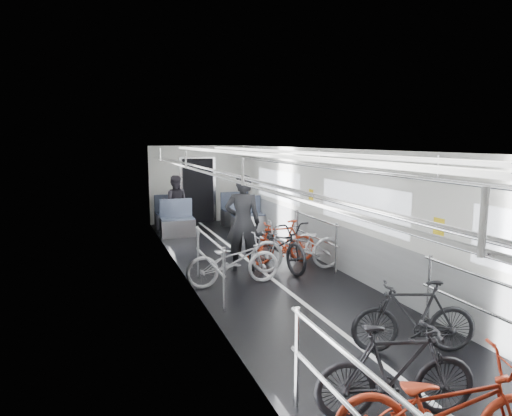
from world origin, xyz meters
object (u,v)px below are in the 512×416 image
at_px(bike_left_mid, 396,372).
at_px(person_standing, 243,223).
at_px(bike_aisle, 279,244).
at_px(bike_right_far, 282,242).
at_px(person_seated, 175,202).
at_px(bike_left_near, 443,408).
at_px(bike_right_near, 414,317).
at_px(bike_left_far, 233,261).
at_px(bike_right_mid, 298,246).

bearing_deg(bike_left_mid, person_standing, 12.44).
height_order(bike_aisle, person_standing, person_standing).
height_order(bike_right_far, person_seated, person_seated).
relative_size(bike_left_near, bike_right_near, 1.15).
relative_size(bike_aisle, person_standing, 1.00).
height_order(person_standing, person_seated, person_standing).
distance_m(bike_right_near, bike_right_far, 4.27).
relative_size(bike_right_far, bike_aisle, 0.80).
xyz_separation_m(bike_left_far, bike_right_mid, (1.45, 0.43, 0.05)).
xyz_separation_m(bike_left_near, bike_right_far, (1.08, 5.92, 0.00)).
xyz_separation_m(bike_left_mid, bike_left_far, (-0.27, 4.29, -0.01)).
bearing_deg(bike_aisle, bike_right_mid, -57.89).
xyz_separation_m(bike_left_mid, person_standing, (0.17, 5.13, 0.50)).
distance_m(bike_right_near, person_seated, 8.89).
distance_m(bike_left_far, bike_right_mid, 1.52).
xyz_separation_m(bike_right_far, person_seated, (-1.47, 4.50, 0.33)).
bearing_deg(bike_right_mid, person_seated, -158.45).
distance_m(bike_right_far, person_seated, 4.74).
bearing_deg(bike_aisle, bike_left_mid, -109.48).
xyz_separation_m(bike_left_mid, bike_right_near, (1.03, 1.05, -0.00)).
xyz_separation_m(bike_left_far, person_standing, (0.44, 0.83, 0.51)).
height_order(bike_left_mid, bike_left_far, bike_left_mid).
height_order(bike_left_mid, bike_right_mid, bike_right_mid).
bearing_deg(bike_aisle, person_standing, 163.11).
bearing_deg(person_standing, bike_left_far, 80.37).
xyz_separation_m(bike_right_near, bike_right_mid, (0.15, 3.67, 0.04)).
xyz_separation_m(bike_right_mid, bike_right_far, (-0.09, 0.60, -0.04)).
height_order(bike_left_near, bike_left_far, bike_left_near).
height_order(bike_left_near, bike_left_mid, bike_left_mid).
distance_m(bike_left_far, person_seated, 5.54).
relative_size(bike_left_far, person_standing, 0.89).
relative_size(bike_left_mid, bike_left_far, 0.89).
relative_size(bike_right_far, person_seated, 0.97).
bearing_deg(bike_left_near, bike_right_near, -12.16).
bearing_deg(person_seated, person_standing, 111.48).
bearing_deg(bike_right_near, person_standing, -149.13).
bearing_deg(bike_aisle, bike_left_far, -157.46).
bearing_deg(bike_right_mid, bike_right_far, -166.79).
bearing_deg(bike_right_far, bike_left_far, -51.65).
bearing_deg(bike_left_near, bike_left_far, 22.93).
relative_size(bike_left_near, person_standing, 0.91).
bearing_deg(bike_right_mid, bike_left_far, -68.92).
bearing_deg(bike_left_far, bike_right_near, -158.78).
bearing_deg(person_standing, bike_right_near, 120.34).
distance_m(bike_left_near, bike_left_far, 4.90).
bearing_deg(person_seated, bike_right_far, 122.84).
relative_size(bike_right_near, bike_right_mid, 0.80).
bearing_deg(person_seated, bike_aisle, 119.86).
bearing_deg(bike_right_far, bike_right_mid, 9.85).
relative_size(bike_right_mid, bike_aisle, 0.99).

